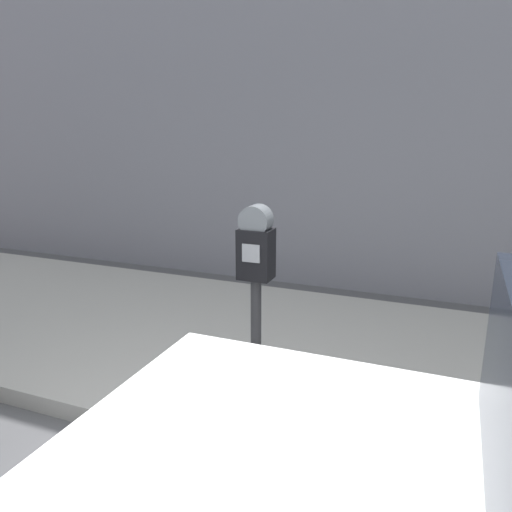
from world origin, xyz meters
TOP-DOWN VIEW (x-y plane):
  - sidewalk at (0.00, 2.20)m, footprint 24.00×2.80m
  - building_facade at (0.00, 4.34)m, footprint 24.00×0.30m
  - parking_meter at (0.18, 1.05)m, footprint 0.19×0.15m

SIDE VIEW (x-z plane):
  - sidewalk at x=0.00m, z-range 0.00..0.13m
  - parking_meter at x=0.18m, z-range 0.43..1.80m
  - building_facade at x=0.00m, z-range 0.00..5.57m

